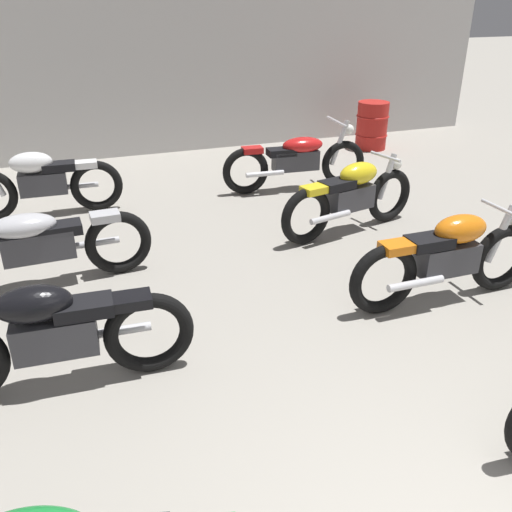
# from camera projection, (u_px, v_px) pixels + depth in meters

# --- Properties ---
(back_wall) EXTENTS (13.49, 0.24, 3.60)m
(back_wall) POSITION_uv_depth(u_px,v_px,m) (136.00, 47.00, 9.08)
(back_wall) COLOR #BCBAB7
(back_wall) RESTS_ON ground
(motorcycle_left_row_1) EXTENTS (1.97, 0.48, 0.88)m
(motorcycle_left_row_1) POSITION_uv_depth(u_px,v_px,m) (53.00, 333.00, 3.82)
(motorcycle_left_row_1) COLOR black
(motorcycle_left_row_1) RESTS_ON ground
(motorcycle_left_row_2) EXTENTS (2.17, 0.68, 0.97)m
(motorcycle_left_row_2) POSITION_uv_depth(u_px,v_px,m) (37.00, 244.00, 5.20)
(motorcycle_left_row_2) COLOR black
(motorcycle_left_row_2) RESTS_ON ground
(motorcycle_left_row_3) EXTENTS (1.97, 0.48, 0.88)m
(motorcycle_left_row_3) POSITION_uv_depth(u_px,v_px,m) (42.00, 182.00, 6.90)
(motorcycle_left_row_3) COLOR black
(motorcycle_left_row_3) RESTS_ON ground
(motorcycle_right_row_1) EXTENTS (1.97, 0.48, 0.88)m
(motorcycle_right_row_1) POSITION_uv_depth(u_px,v_px,m) (448.00, 256.00, 4.95)
(motorcycle_right_row_1) COLOR black
(motorcycle_right_row_1) RESTS_ON ground
(motorcycle_right_row_2) EXTENTS (1.95, 0.65, 0.88)m
(motorcycle_right_row_2) POSITION_uv_depth(u_px,v_px,m) (351.00, 196.00, 6.42)
(motorcycle_right_row_2) COLOR black
(motorcycle_right_row_2) RESTS_ON ground
(motorcycle_right_row_3) EXTENTS (2.17, 0.68, 0.97)m
(motorcycle_right_row_3) POSITION_uv_depth(u_px,v_px,m) (297.00, 159.00, 7.85)
(motorcycle_right_row_3) COLOR black
(motorcycle_right_row_3) RESTS_ON ground
(oil_drum) EXTENTS (0.59, 0.59, 0.85)m
(oil_drum) POSITION_uv_depth(u_px,v_px,m) (372.00, 126.00, 9.96)
(oil_drum) COLOR red
(oil_drum) RESTS_ON ground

